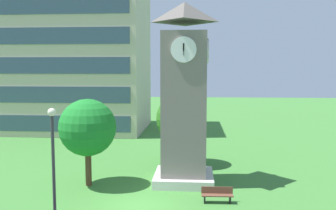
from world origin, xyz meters
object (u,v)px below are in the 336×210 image
object	(u,v)px
park_bench	(217,195)
tree_by_building	(88,128)
clock_tower	(184,103)
street_lamp	(53,159)
tree_near_tower	(181,119)

from	to	relation	value
park_bench	tree_by_building	xyz separation A→B (m)	(-8.24, 2.51, 3.36)
clock_tower	street_lamp	bearing A→B (deg)	-121.93
clock_tower	park_bench	distance (m)	6.48
park_bench	tree_near_tower	world-z (taller)	tree_near_tower
park_bench	street_lamp	xyz separation A→B (m)	(-7.50, -5.09, 3.20)
park_bench	street_lamp	bearing A→B (deg)	-145.82
clock_tower	tree_by_building	bearing A→B (deg)	-169.17
clock_tower	tree_near_tower	distance (m)	4.79
clock_tower	park_bench	world-z (taller)	clock_tower
park_bench	street_lamp	size ratio (longest dim) A/B	0.31
park_bench	clock_tower	bearing A→B (deg)	118.73
clock_tower	street_lamp	xyz separation A→B (m)	(-5.48, -8.79, -1.72)
park_bench	street_lamp	distance (m)	9.62
clock_tower	tree_by_building	size ratio (longest dim) A/B	2.09
street_lamp	tree_by_building	xyz separation A→B (m)	(-0.73, 7.60, 0.16)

